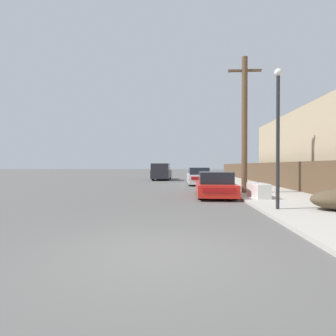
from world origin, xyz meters
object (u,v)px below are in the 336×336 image
at_px(parked_sports_car_red, 215,185).
at_px(pickup_truck, 161,172).
at_px(discarded_fridge, 258,190).
at_px(street_lamp, 278,128).
at_px(utility_pole, 245,123).
at_px(car_parked_mid, 198,177).

relative_size(parked_sports_car_red, pickup_truck, 0.83).
xyz_separation_m(discarded_fridge, street_lamp, (-0.27, -3.28, 2.45)).
bearing_deg(street_lamp, utility_pole, 88.69).
relative_size(discarded_fridge, car_parked_mid, 0.36).
distance_m(car_parked_mid, pickup_truck, 7.68).
relative_size(discarded_fridge, parked_sports_car_red, 0.38).
bearing_deg(utility_pole, car_parked_mid, 105.33).
height_order(discarded_fridge, pickup_truck, pickup_truck).
bearing_deg(parked_sports_car_red, car_parked_mid, 93.70).
height_order(pickup_truck, street_lamp, street_lamp).
bearing_deg(parked_sports_car_red, utility_pole, 30.06).
relative_size(discarded_fridge, utility_pole, 0.23).
height_order(car_parked_mid, street_lamp, street_lamp).
height_order(car_parked_mid, pickup_truck, pickup_truck).
height_order(discarded_fridge, parked_sports_car_red, parked_sports_car_red).
height_order(discarded_fridge, utility_pole, utility_pole).
relative_size(pickup_truck, utility_pole, 0.74).
height_order(parked_sports_car_red, car_parked_mid, car_parked_mid).
distance_m(discarded_fridge, street_lamp, 4.11).
relative_size(parked_sports_car_red, street_lamp, 0.94).
bearing_deg(pickup_truck, parked_sports_car_red, 105.68).
distance_m(utility_pole, street_lamp, 5.56).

